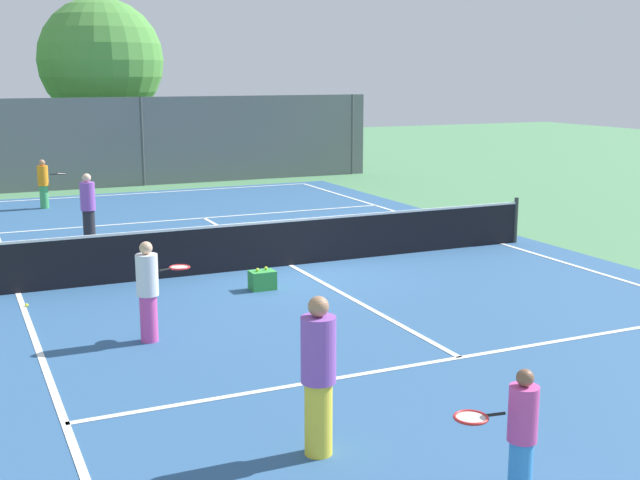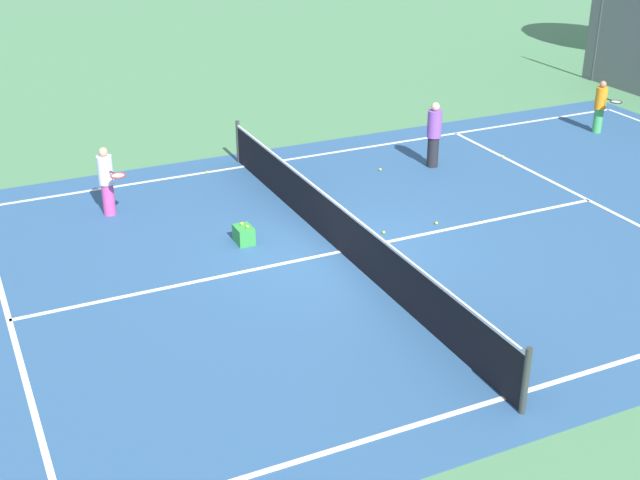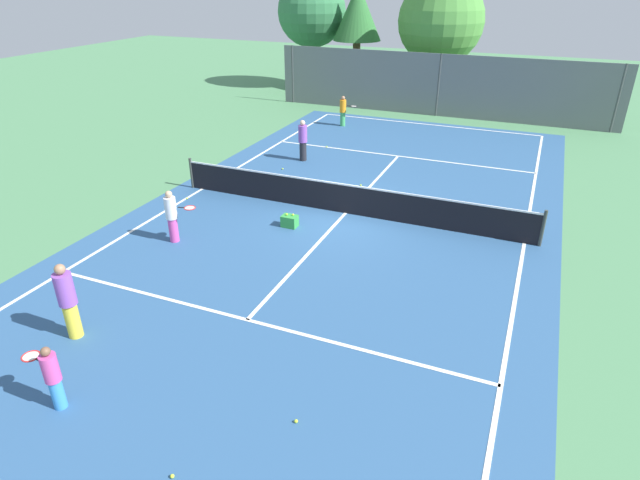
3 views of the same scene
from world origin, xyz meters
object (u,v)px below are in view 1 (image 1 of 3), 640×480
Objects in this scene: player_3 at (88,207)px; tennis_ball_0 at (254,254)px; player_1 at (149,290)px; tennis_ball_3 at (87,252)px; ball_crate at (262,280)px; tennis_ball_5 at (86,226)px; tennis_ball_7 at (27,305)px; player_2 at (318,375)px; player_4 at (520,434)px; tennis_ball_6 at (238,244)px; player_0 at (44,183)px.

tennis_ball_0 is at bearing -45.35° from player_3.
player_1 is 23.67× the size of tennis_ball_3.
ball_crate is 7.16× the size of tennis_ball_5.
player_1 is 3.26m from tennis_ball_7.
player_2 reaches higher than player_4.
tennis_ball_5 is (-0.14, 14.69, -0.87)m from player_2.
player_2 is at bearing 127.85° from player_4.
ball_crate reaches higher than tennis_ball_7.
tennis_ball_3 is at bearing -98.53° from tennis_ball_5.
player_2 is 3.73× the size of ball_crate.
player_2 reaches higher than tennis_ball_3.
tennis_ball_6 is at bearing -53.05° from tennis_ball_5.
tennis_ball_5 is at bearing 119.04° from tennis_ball_0.
player_4 is (2.09, -20.12, -0.08)m from player_0.
player_0 is 22.52× the size of tennis_ball_7.
tennis_ball_7 is (-1.67, -4.01, 0.00)m from tennis_ball_3.
tennis_ball_3 and tennis_ball_5 have the same top height.
tennis_ball_5 is at bearing 83.62° from player_3.
player_3 is 6.40m from ball_crate.
player_0 reaches higher than tennis_ball_3.
tennis_ball_3 is at bearing 98.61° from player_4.
player_2 is at bearing -87.61° from player_0.
player_0 is 22.52× the size of tennis_ball_0.
tennis_ball_7 is (-5.05, -2.23, 0.00)m from tennis_ball_0.
tennis_ball_6 is 6.19m from tennis_ball_7.
player_0 reaches higher than tennis_ball_5.
tennis_ball_5 is (0.23, 2.03, -0.82)m from player_3.
tennis_ball_0 is 1.00× the size of tennis_ball_5.
tennis_ball_7 is (-1.56, -11.11, -0.74)m from player_0.
tennis_ball_5 is at bearing -80.47° from player_0.
player_4 is 8.45m from ball_crate.
tennis_ball_3 is at bearing 93.29° from player_2.
player_2 is at bearing -88.33° from player_3.
tennis_ball_5 is at bearing 81.47° from tennis_ball_3.
player_0 reaches higher than tennis_ball_7.
tennis_ball_6 is at bearing 77.51° from ball_crate.
player_0 is at bearing 102.73° from ball_crate.
player_1 is 3.30× the size of ball_crate.
tennis_ball_3 is (0.12, -7.10, -0.74)m from player_0.
player_0 is at bearing 115.01° from tennis_ball_6.
tennis_ball_0 is (3.09, -3.13, -0.82)m from player_3.
player_4 is at bearing -81.39° from tennis_ball_3.
player_0 is 20.22m from player_4.
tennis_ball_0 is at bearing 73.30° from ball_crate.
player_0 is 0.89× the size of player_3.
tennis_ball_7 is (-3.64, 9.00, -0.66)m from player_4.
tennis_ball_0 is at bearing -27.82° from tennis_ball_3.
player_2 is 26.72× the size of tennis_ball_6.
tennis_ball_3 is (-1.97, 13.01, -0.66)m from player_4.
tennis_ball_0 is 1.27m from tennis_ball_6.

